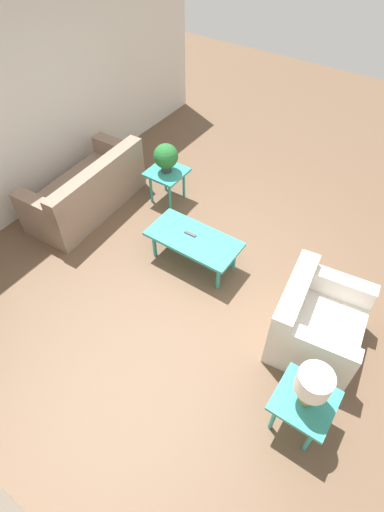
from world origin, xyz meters
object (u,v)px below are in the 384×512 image
at_px(sofa, 88,191).
at_px(table_lamp, 313,384).
at_px(side_table_plant, 167,176).
at_px(coffee_table, 194,241).
at_px(armchair, 314,323).
at_px(side_table_lamp, 304,404).
at_px(potted_plant, 166,157).

distance_m(sofa, table_lamp, 4.03).
bearing_deg(sofa, side_table_plant, 131.25).
bearing_deg(coffee_table, side_table_plant, -38.96).
distance_m(side_table_plant, table_lamp, 3.62).
xyz_separation_m(armchair, coffee_table, (1.70, -0.25, 0.06)).
relative_size(side_table_lamp, table_lamp, 1.17).
relative_size(armchair, side_table_plant, 2.10).
height_order(sofa, table_lamp, table_lamp).
distance_m(coffee_table, table_lamp, 2.32).
distance_m(side_table_plant, potted_plant, 0.32).
height_order(side_table_plant, side_table_lamp, same).
bearing_deg(armchair, table_lamp, -171.63).
distance_m(side_table_lamp, potted_plant, 3.62).
bearing_deg(side_table_plant, sofa, 44.37).
xyz_separation_m(armchair, table_lamp, (-0.25, 0.92, 0.49)).
distance_m(sofa, side_table_plant, 1.16).
height_order(coffee_table, potted_plant, potted_plant).
bearing_deg(armchair, side_table_plant, 61.23).
bearing_deg(side_table_plant, table_lamp, 146.22).
bearing_deg(side_table_lamp, table_lamp, -135.00).
height_order(potted_plant, table_lamp, table_lamp).
relative_size(coffee_table, side_table_plant, 2.25).
height_order(sofa, coffee_table, sofa).
xyz_separation_m(side_table_plant, side_table_lamp, (-2.99, 2.00, 0.00)).
height_order(armchair, potted_plant, potted_plant).
bearing_deg(table_lamp, sofa, -17.43).
relative_size(coffee_table, table_lamp, 2.62).
xyz_separation_m(sofa, table_lamp, (-3.82, 1.20, 0.50)).
height_order(sofa, potted_plant, potted_plant).
relative_size(sofa, table_lamp, 4.14).
bearing_deg(armchair, side_table_lamp, -171.63).
bearing_deg(potted_plant, coffee_table, 141.04).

